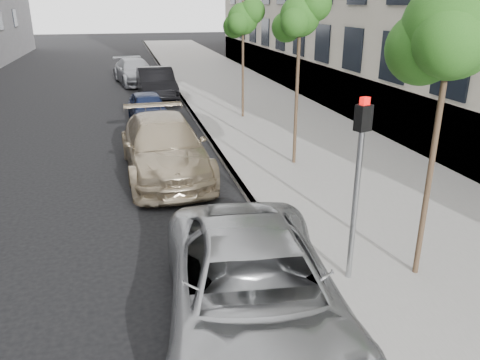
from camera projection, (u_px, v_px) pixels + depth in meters
name	position (u px, v px, depth m)	size (l,w,h in m)	color
sidewalk	(223.00, 83.00, 29.29)	(6.40, 72.00, 0.14)	gray
curb	(173.00, 85.00, 28.59)	(0.15, 72.00, 0.14)	#9E9B93
tree_near	(454.00, 29.00, 7.09)	(1.84, 1.64, 5.16)	#38281C
tree_mid	(301.00, 17.00, 12.99)	(1.53, 1.33, 5.04)	#38281C
tree_far	(244.00, 19.00, 18.98)	(1.63, 1.43, 4.83)	#38281C
signal_pole	(358.00, 171.00, 7.72)	(0.28, 0.24, 3.25)	#939699
minivan	(254.00, 292.00, 6.90)	(2.55, 5.54, 1.54)	#A0A2A5
suv	(164.00, 147.00, 13.69)	(2.31, 5.68, 1.65)	tan
sedan_blue	(148.00, 108.00, 19.58)	(1.54, 3.82, 1.30)	#101835
sedan_black	(156.00, 84.00, 24.23)	(1.74, 5.00, 1.65)	black
sedan_rear	(135.00, 71.00, 29.24)	(2.13, 5.23, 1.52)	#9A9CA2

